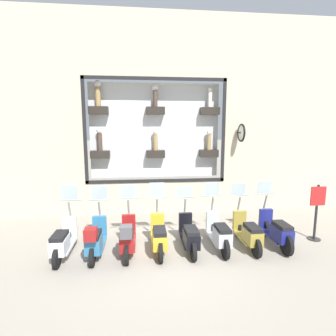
{
  "coord_description": "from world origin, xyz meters",
  "views": [
    {
      "loc": [
        -6.22,
        0.55,
        3.24
      ],
      "look_at": [
        1.68,
        -0.26,
        2.0
      ],
      "focal_mm": 28.0,
      "sensor_mm": 36.0,
      "label": 1
    }
  ],
  "objects": [
    {
      "name": "scooter_teal_6",
      "position": [
        0.17,
        1.73,
        0.46
      ],
      "size": [
        1.79,
        0.61,
        1.63
      ],
      "color": "black",
      "rests_on": "ground_plane"
    },
    {
      "name": "shop_sign_post",
      "position": [
        0.53,
        -4.43,
        0.88
      ],
      "size": [
        0.36,
        0.45,
        1.63
      ],
      "color": "#232326",
      "rests_on": "ground_plane"
    },
    {
      "name": "scooter_red_5",
      "position": [
        0.18,
        0.93,
        0.47
      ],
      "size": [
        1.8,
        0.6,
        1.65
      ],
      "color": "black",
      "rests_on": "ground_plane"
    },
    {
      "name": "scooter_black_3",
      "position": [
        0.23,
        -0.68,
        0.42
      ],
      "size": [
        1.8,
        0.6,
        1.59
      ],
      "color": "black",
      "rests_on": "ground_plane"
    },
    {
      "name": "scooter_white_7",
      "position": [
        0.24,
        2.54,
        0.43
      ],
      "size": [
        1.79,
        0.61,
        1.68
      ],
      "color": "black",
      "rests_on": "ground_plane"
    },
    {
      "name": "scooter_yellow_4",
      "position": [
        0.24,
        0.12,
        0.44
      ],
      "size": [
        1.8,
        0.61,
        1.69
      ],
      "color": "black",
      "rests_on": "ground_plane"
    },
    {
      "name": "scooter_navy_0",
      "position": [
        0.24,
        -3.09,
        0.45
      ],
      "size": [
        1.81,
        0.61,
        1.66
      ],
      "color": "black",
      "rests_on": "ground_plane"
    },
    {
      "name": "scooter_olive_1",
      "position": [
        0.24,
        -2.29,
        0.43
      ],
      "size": [
        1.8,
        0.61,
        1.62
      ],
      "color": "black",
      "rests_on": "ground_plane"
    },
    {
      "name": "scooter_silver_2",
      "position": [
        0.24,
        -1.48,
        0.44
      ],
      "size": [
        1.81,
        0.6,
        1.66
      ],
      "color": "black",
      "rests_on": "ground_plane"
    },
    {
      "name": "building_facade",
      "position": [
        3.6,
        -0.0,
        3.66
      ],
      "size": [
        1.26,
        36.0,
        7.25
      ],
      "color": "beige",
      "rests_on": "ground_plane"
    },
    {
      "name": "ground_plane",
      "position": [
        0.0,
        0.0,
        0.0
      ],
      "size": [
        120.0,
        120.0,
        0.0
      ],
      "primitive_type": "plane",
      "color": "gray"
    }
  ]
}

